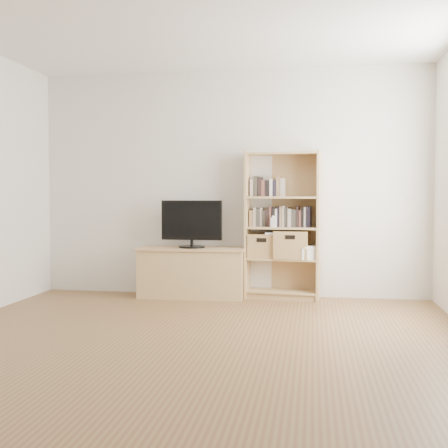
% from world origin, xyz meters
% --- Properties ---
extents(floor, '(4.50, 5.00, 0.01)m').
position_xyz_m(floor, '(0.00, 0.00, 0.00)').
color(floor, brown).
rests_on(floor, ground).
extents(back_wall, '(4.50, 0.02, 2.60)m').
position_xyz_m(back_wall, '(0.00, 2.50, 1.30)').
color(back_wall, silver).
rests_on(back_wall, floor).
extents(tv_stand, '(1.20, 0.48, 0.54)m').
position_xyz_m(tv_stand, '(-0.42, 2.28, 0.27)').
color(tv_stand, tan).
rests_on(tv_stand, floor).
extents(bookshelf, '(0.85, 0.36, 1.65)m').
position_xyz_m(bookshelf, '(0.60, 2.35, 0.83)').
color(bookshelf, tan).
rests_on(bookshelf, floor).
extents(television, '(0.70, 0.06, 0.55)m').
position_xyz_m(television, '(-0.42, 2.28, 0.84)').
color(television, black).
rests_on(television, tv_stand).
extents(books_row_mid, '(0.82, 0.20, 0.22)m').
position_xyz_m(books_row_mid, '(0.60, 2.37, 0.92)').
color(books_row_mid, '#8F714E').
rests_on(books_row_mid, bookshelf).
extents(books_row_upper, '(0.41, 0.17, 0.21)m').
position_xyz_m(books_row_upper, '(0.42, 2.39, 1.25)').
color(books_row_upper, '#8F714E').
rests_on(books_row_upper, bookshelf).
extents(baby_monitor, '(0.06, 0.04, 0.11)m').
position_xyz_m(baby_monitor, '(0.50, 2.27, 0.86)').
color(baby_monitor, white).
rests_on(baby_monitor, bookshelf).
extents(basket_left, '(0.33, 0.28, 0.27)m').
position_xyz_m(basket_left, '(0.38, 2.37, 0.59)').
color(basket_left, olive).
rests_on(basket_left, bookshelf).
extents(basket_right, '(0.39, 0.33, 0.31)m').
position_xyz_m(basket_right, '(0.70, 2.34, 0.61)').
color(basket_right, olive).
rests_on(basket_right, bookshelf).
extents(laptop, '(0.33, 0.25, 0.02)m').
position_xyz_m(laptop, '(0.55, 2.35, 0.74)').
color(laptop, silver).
rests_on(laptop, basket_left).
extents(magazine_stack, '(0.24, 0.30, 0.12)m').
position_xyz_m(magazine_stack, '(0.89, 2.32, 0.52)').
color(magazine_stack, silver).
rests_on(magazine_stack, bookshelf).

